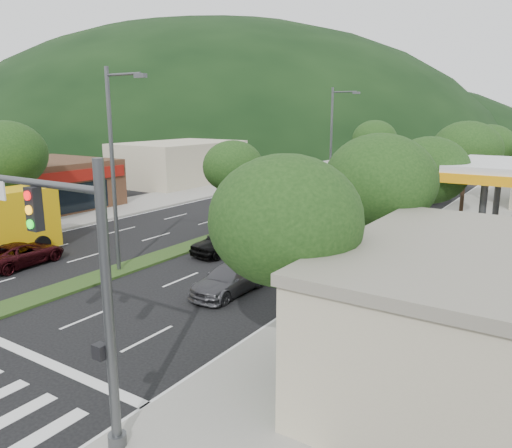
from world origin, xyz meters
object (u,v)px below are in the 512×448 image
Objects in this scene: tree_med_far at (374,139)px; streetlight_mid at (333,139)px; tree_med_near at (233,167)px; a_frame_sign at (299,381)px; streetlight_near at (115,162)px; suv_maroon at (22,254)px; tree_r_c at (429,170)px; motorhome at (427,177)px; tree_r_b at (380,182)px; tree_l_a at (6,155)px; traffic_signal at (59,255)px; car_queue_a at (225,240)px; car_queue_c at (324,209)px; tree_r_d at (466,151)px; tree_r_e at (489,147)px; car_queue_b at (230,279)px; tree_r_a at (286,221)px; car_queue_d at (390,205)px.

streetlight_mid reaches higher than tree_med_far.
a_frame_sign is (13.38, -15.54, -3.61)m from tree_med_near.
streetlight_near is 7.52m from suv_maroon.
suv_maroon is 2.97× the size of a_frame_sign.
motorhome is at bearing 104.54° from tree_r_c.
streetlight_near is (-11.79, -4.00, 0.55)m from tree_r_b.
tree_r_b reaches higher than motorhome.
tree_med_far is 1.56× the size of suv_maroon.
tree_l_a is 0.72× the size of streetlight_mid.
car_queue_a is (-6.54, 15.18, -3.90)m from traffic_signal.
car_queue_c is at bearing 123.61° from tree_r_b.
tree_r_d is 27.92m from a_frame_sign.
tree_r_e is 32.12m from car_queue_b.
car_queue_a is 11.66m from car_queue_c.
tree_r_c reaches higher than a_frame_sign.
tree_r_c reaches higher than car_queue_a.
streetlight_mid is at bearing -139.15° from motorhome.
a_frame_sign is at bearing -38.57° from car_queue_a.
tree_med_near is at bearing 125.92° from car_queue_b.
tree_r_e reaches higher than suv_maroon.
tree_r_d is 10.00m from tree_r_e.
tree_r_a is 0.66× the size of streetlight_near.
tree_r_b is 1.07× the size of tree_r_c.
car_queue_a reaches higher than car_queue_d.
streetlight_near is at bearing -118.20° from tree_r_d.
tree_med_near is at bearing -117.65° from suv_maroon.
tree_l_a is (-24.50, -10.00, 0.43)m from tree_r_c.
streetlight_mid reaches higher than tree_r_b.
a_frame_sign is at bearing -85.50° from tree_r_c.
tree_r_b is 28.26m from motorhome.
tree_r_a is at bearing -49.40° from tree_med_near.
tree_r_c is 26.47m from tree_l_a.
tree_r_e is 38.33m from suv_maroon.
tree_r_c is 0.90× the size of tree_r_d.
traffic_signal is 13.03m from streetlight_near.
car_queue_a is (2.49, -30.36, -4.26)m from tree_med_far.
tree_r_e is 0.93× the size of tree_l_a.
tree_r_c is 1.45× the size of suv_maroon.
tree_l_a reaches higher than tree_r_b.
suv_maroon is 1.02× the size of car_queue_a.
tree_r_c is 1.48× the size of car_queue_a.
tree_r_c is 26.83m from tree_med_far.
streetlight_near is at bearing -110.23° from tree_r_e.
car_queue_d is at bearing -95.73° from motorhome.
tree_r_e is at bearing 50.76° from tree_l_a.
a_frame_sign is at bearing -72.15° from tree_med_far.
tree_r_c is at bearing 82.15° from traffic_signal.
streetlight_mid is 2.24× the size of suv_maroon.
streetlight_mid is at bearing 104.33° from traffic_signal.
a_frame_sign reaches higher than car_queue_b.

